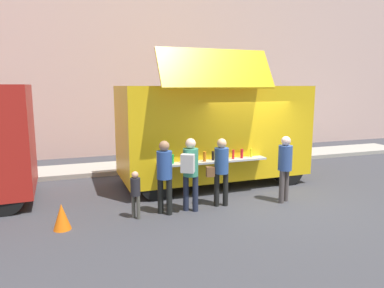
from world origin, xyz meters
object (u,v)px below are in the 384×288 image
(food_truck_main, at_px, (213,131))
(traffic_cone_orange, at_px, (62,217))
(child_near_queue, at_px, (135,190))
(customer_extra_browsing, at_px, (285,163))
(customer_mid_with_backpack, at_px, (190,167))
(customer_rear_waiting, at_px, (165,171))
(trash_bin, at_px, (278,148))
(customer_front_ordering, at_px, (221,166))

(food_truck_main, xyz_separation_m, traffic_cone_orange, (-4.30, -2.27, -1.32))
(traffic_cone_orange, distance_m, child_near_queue, 1.60)
(customer_extra_browsing, bearing_deg, food_truck_main, -3.07)
(customer_mid_with_backpack, relative_size, customer_rear_waiting, 1.01)
(traffic_cone_orange, bearing_deg, child_near_queue, 4.18)
(trash_bin, bearing_deg, customer_extra_browsing, -121.27)
(customer_front_ordering, height_order, customer_mid_with_backpack, customer_mid_with_backpack)
(traffic_cone_orange, height_order, customer_rear_waiting, customer_rear_waiting)
(food_truck_main, xyz_separation_m, customer_front_ordering, (-0.64, -2.02, -0.60))
(trash_bin, xyz_separation_m, child_near_queue, (-6.55, -4.48, 0.19))
(food_truck_main, height_order, customer_front_ordering, food_truck_main)
(food_truck_main, xyz_separation_m, customer_mid_with_backpack, (-1.46, -2.14, -0.53))
(customer_rear_waiting, distance_m, customer_extra_browsing, 3.08)
(customer_rear_waiting, xyz_separation_m, customer_extra_browsing, (3.07, -0.17, -0.01))
(customer_front_ordering, bearing_deg, trash_bin, -34.94)
(customer_extra_browsing, relative_size, child_near_queue, 1.57)
(customer_extra_browsing, bearing_deg, child_near_queue, 61.25)
(customer_rear_waiting, bearing_deg, customer_mid_with_backpack, -50.55)
(customer_front_ordering, height_order, customer_rear_waiting, customer_rear_waiting)
(customer_mid_with_backpack, relative_size, customer_extra_browsing, 1.03)
(child_near_queue, bearing_deg, food_truck_main, -0.32)
(customer_mid_with_backpack, bearing_deg, trash_bin, -16.82)
(trash_bin, height_order, customer_rear_waiting, customer_rear_waiting)
(trash_bin, bearing_deg, customer_rear_waiting, -142.98)
(customer_mid_with_backpack, relative_size, child_near_queue, 1.61)
(food_truck_main, relative_size, child_near_queue, 5.11)
(food_truck_main, relative_size, customer_mid_with_backpack, 3.17)
(customer_rear_waiting, height_order, customer_extra_browsing, customer_rear_waiting)
(child_near_queue, bearing_deg, customer_extra_browsing, -40.25)
(food_truck_main, distance_m, trash_bin, 4.59)
(customer_rear_waiting, relative_size, child_near_queue, 1.59)
(trash_bin, xyz_separation_m, customer_front_ordering, (-4.44, -4.34, 0.54))
(customer_front_ordering, bearing_deg, traffic_cone_orange, 104.57)
(customer_rear_waiting, bearing_deg, trash_bin, -10.34)
(customer_extra_browsing, bearing_deg, traffic_cone_orange, 63.02)
(food_truck_main, relative_size, traffic_cone_orange, 10.01)
(traffic_cone_orange, bearing_deg, trash_bin, 29.54)
(customer_front_ordering, relative_size, customer_mid_with_backpack, 0.97)
(traffic_cone_orange, relative_size, trash_bin, 0.60)
(traffic_cone_orange, bearing_deg, customer_rear_waiting, 4.19)
(traffic_cone_orange, relative_size, child_near_queue, 0.51)
(traffic_cone_orange, xyz_separation_m, customer_extra_browsing, (5.31, -0.01, 0.74))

